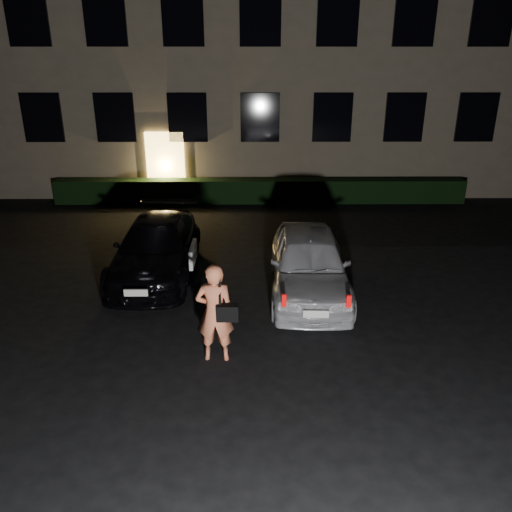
{
  "coord_description": "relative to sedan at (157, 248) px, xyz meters",
  "views": [
    {
      "loc": [
        -0.28,
        -7.51,
        4.97
      ],
      "look_at": [
        -0.21,
        2.0,
        1.2
      ],
      "focal_mm": 35.0,
      "sensor_mm": 36.0,
      "label": 1
    }
  ],
  "objects": [
    {
      "name": "sedan",
      "position": [
        0.0,
        0.0,
        0.0
      ],
      "size": [
        1.96,
        4.66,
        1.32
      ],
      "rotation": [
        0.0,
        0.0,
        -0.0
      ],
      "color": "black",
      "rests_on": "ground"
    },
    {
      "name": "ground",
      "position": [
        2.63,
        -3.93,
        -0.66
      ],
      "size": [
        80.0,
        80.0,
        0.0
      ],
      "primitive_type": "plane",
      "color": "black",
      "rests_on": "ground"
    },
    {
      "name": "hatch",
      "position": [
        3.61,
        -1.15,
        0.06
      ],
      "size": [
        1.86,
        4.29,
        1.44
      ],
      "rotation": [
        0.0,
        0.0,
        -0.04
      ],
      "color": "silver",
      "rests_on": "ground"
    },
    {
      "name": "building",
      "position": [
        2.63,
        11.06,
        5.34
      ],
      "size": [
        20.0,
        8.11,
        12.0
      ],
      "color": "#6E644E",
      "rests_on": "ground"
    },
    {
      "name": "man",
      "position": [
        1.71,
        -3.85,
        0.25
      ],
      "size": [
        0.74,
        0.43,
        1.81
      ],
      "rotation": [
        0.0,
        0.0,
        3.14
      ],
      "color": "#E67951",
      "rests_on": "ground"
    },
    {
      "name": "hedge",
      "position": [
        2.63,
        6.57,
        -0.24
      ],
      "size": [
        15.0,
        0.7,
        0.85
      ],
      "primitive_type": "cube",
      "color": "black",
      "rests_on": "ground"
    }
  ]
}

